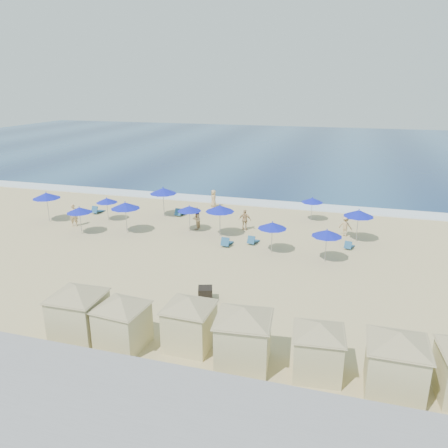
% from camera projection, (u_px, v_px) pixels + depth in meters
% --- Properties ---
extents(ground, '(160.00, 160.00, 0.00)m').
position_uv_depth(ground, '(208.00, 263.00, 28.33)').
color(ground, tan).
rests_on(ground, ground).
extents(ocean, '(160.00, 80.00, 0.06)m').
position_uv_depth(ocean, '(304.00, 148.00, 78.51)').
color(ocean, navy).
rests_on(ocean, ground).
extents(surf_line, '(160.00, 2.50, 0.08)m').
position_uv_depth(surf_line, '(258.00, 203.00, 42.46)').
color(surf_line, white).
rests_on(surf_line, ground).
extents(seawall, '(160.00, 6.10, 1.22)m').
position_uv_depth(seawall, '(90.00, 388.00, 15.81)').
color(seawall, gray).
rests_on(seawall, ground).
extents(trash_bin, '(0.95, 0.95, 0.75)m').
position_uv_depth(trash_bin, '(205.00, 294.00, 23.41)').
color(trash_bin, black).
rests_on(trash_bin, ground).
extents(cabana_0, '(4.58, 4.58, 2.87)m').
position_uv_depth(cabana_0, '(78.00, 305.00, 19.65)').
color(cabana_0, beige).
rests_on(cabana_0, ground).
extents(cabana_1, '(4.19, 4.19, 2.64)m').
position_uv_depth(cabana_1, '(122.00, 316.00, 19.01)').
color(cabana_1, beige).
rests_on(cabana_1, ground).
extents(cabana_2, '(4.22, 4.22, 2.65)m').
position_uv_depth(cabana_2, '(189.00, 316.00, 19.00)').
color(cabana_2, beige).
rests_on(cabana_2, ground).
extents(cabana_3, '(4.58, 4.58, 2.88)m').
position_uv_depth(cabana_3, '(244.00, 329.00, 17.74)').
color(cabana_3, beige).
rests_on(cabana_3, ground).
extents(cabana_4, '(4.06, 4.06, 2.56)m').
position_uv_depth(cabana_4, '(318.00, 342.00, 17.16)').
color(cabana_4, beige).
rests_on(cabana_4, ground).
extents(cabana_5, '(4.52, 4.52, 2.83)m').
position_uv_depth(cabana_5, '(397.00, 355.00, 16.09)').
color(cabana_5, beige).
rests_on(cabana_5, ground).
extents(umbrella_0, '(2.27, 2.27, 2.58)m').
position_uv_depth(umbrella_0, '(46.00, 196.00, 36.29)').
color(umbrella_0, '#A5A8AD').
rests_on(umbrella_0, ground).
extents(umbrella_1, '(1.95, 1.95, 2.22)m').
position_uv_depth(umbrella_1, '(79.00, 210.00, 33.32)').
color(umbrella_1, '#A5A8AD').
rests_on(umbrella_1, ground).
extents(umbrella_2, '(1.80, 1.80, 2.04)m').
position_uv_depth(umbrella_2, '(107.00, 200.00, 36.64)').
color(umbrella_2, '#A5A8AD').
rests_on(umbrella_2, ground).
extents(umbrella_3, '(2.24, 2.24, 2.55)m').
position_uv_depth(umbrella_3, '(125.00, 205.00, 33.45)').
color(umbrella_3, '#A5A8AD').
rests_on(umbrella_3, ground).
extents(umbrella_4, '(2.34, 2.34, 2.66)m').
position_uv_depth(umbrella_4, '(163.00, 191.00, 37.59)').
color(umbrella_4, '#A5A8AD').
rests_on(umbrella_4, ground).
extents(umbrella_5, '(1.88, 1.88, 2.14)m').
position_uv_depth(umbrella_5, '(189.00, 209.00, 33.94)').
color(umbrella_5, '#A5A8AD').
rests_on(umbrella_5, ground).
extents(umbrella_6, '(2.21, 2.21, 2.51)m').
position_uv_depth(umbrella_6, '(220.00, 208.00, 32.78)').
color(umbrella_6, '#A5A8AD').
rests_on(umbrella_6, ground).
extents(umbrella_7, '(1.99, 1.99, 2.27)m').
position_uv_depth(umbrella_7, '(272.00, 225.00, 29.56)').
color(umbrella_7, '#A5A8AD').
rests_on(umbrella_7, ground).
extents(umbrella_8, '(1.82, 1.82, 2.07)m').
position_uv_depth(umbrella_8, '(312.00, 200.00, 36.59)').
color(umbrella_8, '#A5A8AD').
rests_on(umbrella_8, ground).
extents(umbrella_9, '(2.19, 2.19, 2.50)m').
position_uv_depth(umbrella_9, '(359.00, 213.00, 31.64)').
color(umbrella_9, '#A5A8AD').
rests_on(umbrella_9, ground).
extents(umbrella_10, '(1.98, 1.98, 2.26)m').
position_uv_depth(umbrella_10, '(327.00, 233.00, 28.08)').
color(umbrella_10, '#A5A8AD').
rests_on(umbrella_10, ground).
extents(beach_chair_0, '(0.72, 1.38, 0.73)m').
position_uv_depth(beach_chair_0, '(97.00, 210.00, 39.20)').
color(beach_chair_0, '#22537D').
rests_on(beach_chair_0, ground).
extents(beach_chair_1, '(0.73, 1.21, 0.62)m').
position_uv_depth(beach_chair_1, '(130.00, 208.00, 40.20)').
color(beach_chair_1, '#22537D').
rests_on(beach_chair_1, ground).
extents(beach_chair_2, '(0.77, 1.39, 0.73)m').
position_uv_depth(beach_chair_2, '(180.00, 213.00, 38.49)').
color(beach_chair_2, '#22537D').
rests_on(beach_chair_2, ground).
extents(beach_chair_3, '(0.64, 1.35, 0.73)m').
position_uv_depth(beach_chair_3, '(227.00, 242.00, 31.36)').
color(beach_chair_3, '#22537D').
rests_on(beach_chair_3, ground).
extents(beach_chair_4, '(0.76, 1.31, 0.68)m').
position_uv_depth(beach_chair_4, '(253.00, 240.00, 31.77)').
color(beach_chair_4, '#22537D').
rests_on(beach_chair_4, ground).
extents(beach_chair_5, '(0.76, 1.22, 0.62)m').
position_uv_depth(beach_chair_5, '(349.00, 246.00, 30.83)').
color(beach_chair_5, '#22537D').
rests_on(beach_chair_5, ground).
extents(beachgoer_0, '(0.80, 0.70, 1.85)m').
position_uv_depth(beachgoer_0, '(74.00, 215.00, 35.44)').
color(beachgoer_0, tan).
rests_on(beachgoer_0, ground).
extents(beachgoer_1, '(0.69, 0.88, 1.78)m').
position_uv_depth(beachgoer_1, '(196.00, 218.00, 34.73)').
color(beachgoer_1, tan).
rests_on(beachgoer_1, ground).
extents(beachgoer_2, '(1.00, 0.45, 1.68)m').
position_uv_depth(beachgoer_2, '(245.00, 220.00, 34.53)').
color(beachgoer_2, tan).
rests_on(beachgoer_2, ground).
extents(beachgoer_3, '(1.17, 0.87, 1.61)m').
position_uv_depth(beachgoer_3, '(345.00, 226.00, 33.20)').
color(beachgoer_3, tan).
rests_on(beachgoer_3, ground).
extents(beachgoer_4, '(0.83, 0.95, 1.65)m').
position_uv_depth(beachgoer_4, '(214.00, 199.00, 40.94)').
color(beachgoer_4, tan).
rests_on(beachgoer_4, ground).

